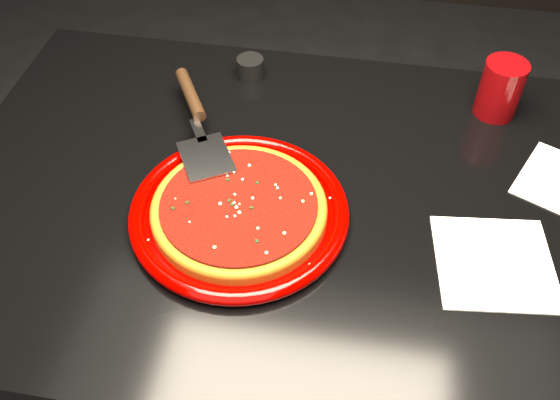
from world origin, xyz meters
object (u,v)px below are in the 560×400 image
Objects in this scene: ramekin at (250,68)px; table at (297,318)px; pizza_server at (199,121)px; plate at (239,212)px; cup at (500,89)px.

table is at bearing -63.96° from ramekin.
pizza_server is at bearing 152.24° from table.
table is 0.52m from ramekin.
plate is 0.20m from pizza_server.
pizza_server reaches higher than plate.
pizza_server is (-0.11, 0.17, 0.03)m from plate.
table is at bearing -139.47° from cup.
plate is at bearing -145.24° from table.
ramekin is at bearing 46.45° from pizza_server.
cup is at bearing -3.67° from ramekin.
table is 11.19× the size of cup.
ramekin reaches higher than plate.
cup reaches higher than ramekin.
cup is 0.47m from ramekin.
table is 3.59× the size of pizza_server.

